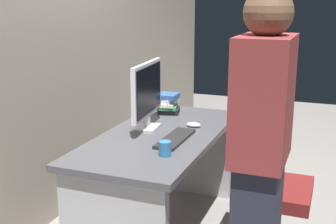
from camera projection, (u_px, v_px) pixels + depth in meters
The scene contains 10 objects.
wall_back at pixel (45, 12), 3.01m from camera, with size 6.40×0.10×3.00m, color #9E9384.
desk at pixel (161, 164), 2.96m from camera, with size 1.52×0.72×0.72m.
office_chair at pixel (264, 194), 2.68m from camera, with size 0.52×0.52×0.94m.
person_at_desk at pixel (260, 161), 2.07m from camera, with size 0.40×0.24×1.64m.
monitor at pixel (147, 92), 2.94m from camera, with size 0.54×0.16×0.46m.
keyboard at pixel (175, 139), 2.76m from camera, with size 0.43×0.13×0.02m, color #262626.
mouse at pixel (194, 125), 3.04m from camera, with size 0.06×0.10×0.03m, color white.
cup_near_keyboard at pixel (165, 149), 2.48m from camera, with size 0.07×0.07×0.09m, color #3372B2.
book_stack at pixel (168, 104), 3.40m from camera, with size 0.20×0.19×0.16m.
handbag at pixel (253, 191), 3.42m from camera, with size 0.34×0.14×0.38m.
Camera 1 is at (-2.57, -1.05, 1.58)m, focal length 46.89 mm.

